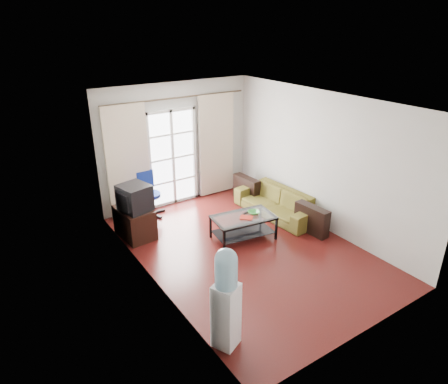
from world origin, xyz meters
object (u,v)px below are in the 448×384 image
object	(u,v)px
tv_stand	(135,222)
task_chair	(150,202)
water_cooler	(226,297)
sofa	(276,203)
crt_tv	(134,198)
coffee_table	(243,224)

from	to	relation	value
tv_stand	task_chair	bearing A→B (deg)	43.58
tv_stand	water_cooler	world-z (taller)	water_cooler
task_chair	sofa	bearing A→B (deg)	-32.99
sofa	water_cooler	bearing A→B (deg)	-54.03
sofa	tv_stand	bearing A→B (deg)	-109.64
tv_stand	crt_tv	distance (m)	0.55
coffee_table	crt_tv	world-z (taller)	crt_tv
coffee_table	water_cooler	world-z (taller)	water_cooler
crt_tv	water_cooler	bearing A→B (deg)	-105.71
tv_stand	crt_tv	xyz separation A→B (m)	(-0.00, -0.07, 0.54)
task_chair	water_cooler	distance (m)	4.12
sofa	coffee_table	world-z (taller)	sofa
tv_stand	crt_tv	bearing A→B (deg)	-95.59
sofa	tv_stand	xyz separation A→B (m)	(-2.88, 0.79, 0.01)
coffee_table	tv_stand	bearing A→B (deg)	143.84
tv_stand	water_cooler	bearing A→B (deg)	-97.00
sofa	tv_stand	size ratio (longest dim) A/B	2.48
coffee_table	crt_tv	size ratio (longest dim) A/B	1.93
task_chair	water_cooler	size ratio (longest dim) A/B	0.66
coffee_table	crt_tv	distance (m)	2.12
tv_stand	sofa	bearing A→B (deg)	-20.62
crt_tv	coffee_table	bearing A→B (deg)	-48.46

